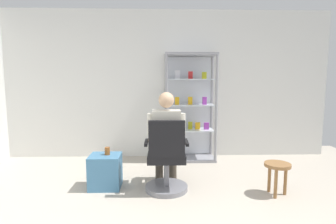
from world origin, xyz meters
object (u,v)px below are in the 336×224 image
display_cabinet_main (190,107)px  seated_shopkeeper (166,135)px  storage_crate (105,171)px  tea_glass (107,151)px  wooden_stool (277,170)px  office_chair (167,162)px

display_cabinet_main → seated_shopkeeper: size_ratio=1.47×
display_cabinet_main → seated_shopkeeper: (-0.46, -1.29, -0.25)m
display_cabinet_main → seated_shopkeeper: bearing=-109.7°
storage_crate → tea_glass: bearing=34.6°
storage_crate → wooden_stool: size_ratio=1.09×
office_chair → tea_glass: (-0.79, 0.19, 0.10)m
office_chair → seated_shopkeeper: bearing=89.2°
storage_crate → seated_shopkeeper: bearing=-0.5°
office_chair → display_cabinet_main: bearing=72.3°
wooden_stool → tea_glass: bearing=171.2°
seated_shopkeeper → tea_glass: size_ratio=12.52×
wooden_stool → display_cabinet_main: bearing=120.0°
tea_glass → office_chair: bearing=-13.5°
tea_glass → seated_shopkeeper: bearing=-1.9°
office_chair → seated_shopkeeper: seated_shopkeeper is taller
storage_crate → wooden_stool: bearing=-8.2°
display_cabinet_main → office_chair: size_ratio=1.98×
display_cabinet_main → storage_crate: bearing=-135.0°
seated_shopkeeper → storage_crate: size_ratio=2.89×
seated_shopkeeper → storage_crate: (-0.82, 0.01, -0.49)m
storage_crate → wooden_stool: (2.20, -0.32, 0.11)m
office_chair → tea_glass: size_ratio=9.31×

